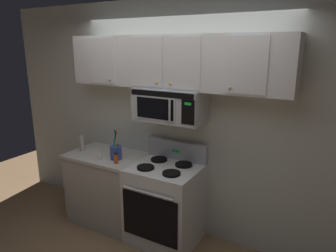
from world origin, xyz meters
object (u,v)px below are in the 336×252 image
Objects in this scene: over_range_microwave at (170,105)px; spice_jar at (116,158)px; stove_range at (165,202)px; utensil_crock_blue at (116,151)px; pepper_mill at (82,143)px; salt_shaker at (100,155)px.

over_range_microwave is 0.87m from spice_jar.
over_range_microwave is (-0.00, 0.12, 1.11)m from stove_range.
utensil_crock_blue is 0.56m from pepper_mill.
stove_range is 9.53× the size of spice_jar.
salt_shaker is (-0.78, -0.29, -0.62)m from over_range_microwave.
utensil_crock_blue is at bearing -2.07° from pepper_mill.
over_range_microwave is 1.04m from salt_shaker.
stove_range is at bearing 6.18° from utensil_crock_blue.
pepper_mill is (-1.18, -0.16, -0.58)m from over_range_microwave.
pepper_mill is (-0.40, 0.13, 0.04)m from salt_shaker.
spice_jar is (-0.54, -0.17, 0.49)m from stove_range.
pepper_mill is at bearing 177.93° from utensil_crock_blue.
pepper_mill is (-1.19, -0.05, 0.53)m from stove_range.
over_range_microwave is 1.33m from pepper_mill.
salt_shaker is at bearing -159.58° from over_range_microwave.
spice_jar is at bearing -51.28° from utensil_crock_blue.
pepper_mill is 0.66m from spice_jar.
pepper_mill reaches higher than spice_jar.
stove_range is at bearing -89.86° from over_range_microwave.
over_range_microwave is at bearing 28.35° from spice_jar.
salt_shaker is at bearing 179.90° from spice_jar.
utensil_crock_blue reaches higher than salt_shaker.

